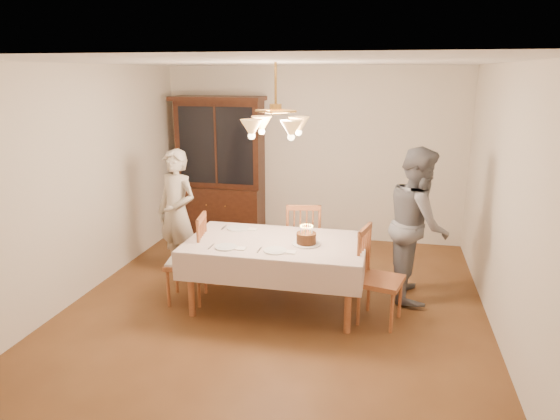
% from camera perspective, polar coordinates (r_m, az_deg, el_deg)
% --- Properties ---
extents(ground, '(5.00, 5.00, 0.00)m').
position_cam_1_polar(ground, '(5.64, -0.45, -10.87)').
color(ground, '#563218').
rests_on(ground, ground).
extents(room_shell, '(5.00, 5.00, 5.00)m').
position_cam_1_polar(room_shell, '(5.14, -0.48, 5.14)').
color(room_shell, white).
rests_on(room_shell, ground).
extents(dining_table, '(1.90, 1.10, 0.76)m').
position_cam_1_polar(dining_table, '(5.37, -0.46, -4.33)').
color(dining_table, brown).
rests_on(dining_table, ground).
extents(china_hutch, '(1.38, 0.54, 2.16)m').
position_cam_1_polar(china_hutch, '(7.75, -6.81, 4.49)').
color(china_hutch, black).
rests_on(china_hutch, ground).
extents(chair_far_side, '(0.51, 0.49, 1.00)m').
position_cam_1_polar(chair_far_side, '(6.18, 2.65, -4.04)').
color(chair_far_side, brown).
rests_on(chair_far_side, ground).
extents(chair_left_end, '(0.49, 0.50, 1.00)m').
position_cam_1_polar(chair_left_end, '(5.70, -10.57, -5.89)').
color(chair_left_end, brown).
rests_on(chair_left_end, ground).
extents(chair_right_end, '(0.51, 0.53, 1.00)m').
position_cam_1_polar(chair_right_end, '(5.24, 11.30, -8.01)').
color(chair_right_end, brown).
rests_on(chair_right_end, ground).
extents(elderly_woman, '(0.68, 0.56, 1.60)m').
position_cam_1_polar(elderly_woman, '(6.37, -11.68, -0.35)').
color(elderly_woman, beige).
rests_on(elderly_woman, ground).
extents(adult_in_grey, '(0.71, 0.88, 1.73)m').
position_cam_1_polar(adult_in_grey, '(5.79, 15.45, -1.54)').
color(adult_in_grey, slate).
rests_on(adult_in_grey, ground).
extents(birthday_cake, '(0.30, 0.30, 0.21)m').
position_cam_1_polar(birthday_cake, '(5.24, 3.02, -3.34)').
color(birthday_cake, white).
rests_on(birthday_cake, dining_table).
extents(place_setting_near_left, '(0.38, 0.23, 0.02)m').
position_cam_1_polar(place_setting_near_left, '(5.17, -6.06, -4.25)').
color(place_setting_near_left, white).
rests_on(place_setting_near_left, dining_table).
extents(place_setting_near_right, '(0.38, 0.24, 0.02)m').
position_cam_1_polar(place_setting_near_right, '(5.04, -0.41, -4.68)').
color(place_setting_near_right, white).
rests_on(place_setting_near_right, dining_table).
extents(place_setting_far_left, '(0.40, 0.26, 0.02)m').
position_cam_1_polar(place_setting_far_left, '(5.78, -4.70, -2.08)').
color(place_setting_far_left, white).
rests_on(place_setting_far_left, dining_table).
extents(chandelier, '(0.62, 0.62, 0.73)m').
position_cam_1_polar(chandelier, '(5.08, -0.49, 9.53)').
color(chandelier, '#BF8C3F').
rests_on(chandelier, ground).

